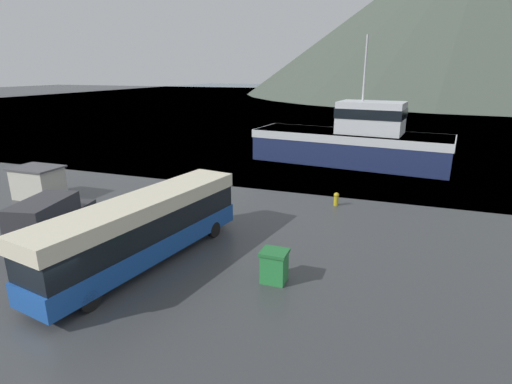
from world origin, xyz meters
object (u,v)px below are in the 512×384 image
object	(u,v)px
storage_bin	(274,266)
dock_kiosk	(38,182)
delivery_van	(51,219)
tour_bus	(144,227)
fishing_boat	(353,140)

from	to	relation	value
storage_bin	dock_kiosk	bearing A→B (deg)	163.79
delivery_van	dock_kiosk	bearing A→B (deg)	129.20
delivery_van	storage_bin	distance (m)	12.81
tour_bus	dock_kiosk	size ratio (longest dim) A/B	3.58
fishing_boat	dock_kiosk	xyz separation A→B (m)	(-20.60, -19.72, -1.20)
delivery_van	storage_bin	world-z (taller)	delivery_van
delivery_van	storage_bin	size ratio (longest dim) A/B	3.82
delivery_van	fishing_boat	size ratio (longest dim) A/B	0.29
delivery_van	dock_kiosk	xyz separation A→B (m)	(-7.42, 5.96, -0.18)
storage_bin	dock_kiosk	xyz separation A→B (m)	(-20.22, 5.88, 0.44)
storage_bin	dock_kiosk	size ratio (longest dim) A/B	0.43
delivery_van	dock_kiosk	size ratio (longest dim) A/B	1.66
delivery_van	fishing_boat	world-z (taller)	fishing_boat
dock_kiosk	fishing_boat	bearing A→B (deg)	43.75
delivery_van	dock_kiosk	world-z (taller)	delivery_van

